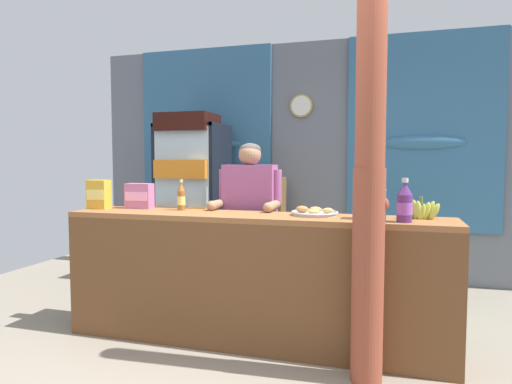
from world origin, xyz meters
TOP-DOWN VIEW (x-y plane):
  - ground_plane at (0.00, 1.06)m, footprint 7.20×7.20m
  - back_wall_curtained at (-0.01, 2.69)m, footprint 5.40×0.22m
  - stall_counter at (-0.06, 0.42)m, footprint 2.88×0.48m
  - timber_post at (0.79, 0.16)m, footprint 0.22×0.20m
  - drink_fridge at (-1.26, 2.08)m, footprint 0.73×0.69m
  - bottle_shelf_rack at (-0.50, 2.39)m, footprint 0.48×0.28m
  - plastic_lawn_chair at (1.23, 1.69)m, footprint 0.62×0.62m
  - shopkeeper at (-0.21, 0.94)m, footprint 0.55×0.42m
  - soda_bottle_grape_soda at (1.01, 0.41)m, footprint 0.10×0.10m
  - soda_bottle_iced_tea at (-0.70, 0.64)m, footprint 0.06×0.06m
  - snack_box_biscuit at (0.81, 0.51)m, footprint 0.17×0.14m
  - snack_box_choco_powder at (-1.40, 0.54)m, footprint 0.18×0.11m
  - snack_box_wafer at (-1.09, 0.66)m, footprint 0.23×0.11m
  - pastry_tray at (0.39, 0.61)m, footprint 0.35×0.35m
  - banana_bunch at (1.12, 0.60)m, footprint 0.26×0.06m

SIDE VIEW (x-z plane):
  - ground_plane at x=0.00m, z-range 0.00..0.00m
  - plastic_lawn_chair at x=1.23m, z-range 0.06..0.92m
  - stall_counter at x=-0.06m, z-range 0.10..1.08m
  - bottle_shelf_rack at x=-0.50m, z-range 0.03..1.21m
  - shopkeeper at x=-0.21m, z-range 0.21..1.73m
  - pastry_tray at x=0.39m, z-range 0.97..1.03m
  - banana_bunch at x=1.12m, z-range 0.96..1.12m
  - drink_fridge at x=-1.26m, z-range 0.09..1.99m
  - snack_box_biscuit at x=0.81m, z-range 0.98..1.18m
  - snack_box_wafer at x=-1.09m, z-range 0.98..1.19m
  - soda_bottle_iced_tea at x=-0.70m, z-range 0.96..1.21m
  - snack_box_choco_powder at x=-1.40m, z-range 0.98..1.22m
  - soda_bottle_grape_soda at x=1.01m, z-range 0.96..1.24m
  - timber_post at x=0.79m, z-range -0.06..2.62m
  - back_wall_curtained at x=-0.01m, z-range 0.04..2.81m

